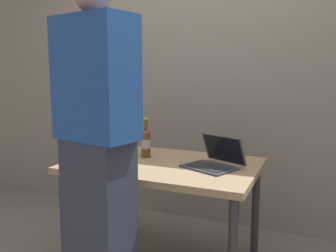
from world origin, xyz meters
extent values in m
cube|color=#9E8460|center=(0.00, 0.00, 0.71)|extent=(1.24, 0.83, 0.04)
cylinder|color=#2D2D30|center=(-0.56, -0.35, 0.34)|extent=(0.05, 0.05, 0.68)
cylinder|color=#2D2D30|center=(-0.56, 0.35, 0.34)|extent=(0.05, 0.05, 0.68)
cylinder|color=#2D2D30|center=(0.56, 0.35, 0.34)|extent=(0.05, 0.05, 0.68)
cube|color=#383D4C|center=(0.32, -0.03, 0.73)|extent=(0.37, 0.33, 0.01)
cube|color=#232326|center=(0.32, -0.04, 0.74)|extent=(0.29, 0.23, 0.00)
cube|color=#383D4C|center=(0.38, 0.11, 0.83)|extent=(0.32, 0.20, 0.19)
cube|color=black|center=(0.38, 0.10, 0.83)|extent=(0.29, 0.18, 0.17)
cylinder|color=brown|center=(-0.18, 0.09, 0.82)|extent=(0.07, 0.07, 0.18)
cone|color=brown|center=(-0.18, 0.09, 0.92)|extent=(0.07, 0.07, 0.02)
cylinder|color=brown|center=(-0.18, 0.09, 0.96)|extent=(0.03, 0.03, 0.07)
cylinder|color=#BFB74C|center=(-0.18, 0.09, 1.01)|extent=(0.03, 0.03, 0.01)
cylinder|color=#A7939B|center=(-0.18, 0.09, 0.83)|extent=(0.07, 0.07, 0.06)
cylinder|color=#1E5123|center=(-0.35, 0.10, 0.81)|extent=(0.08, 0.08, 0.17)
cone|color=#1E5123|center=(-0.35, 0.10, 0.90)|extent=(0.08, 0.08, 0.03)
cylinder|color=#1E5123|center=(-0.35, 0.10, 0.96)|extent=(0.03, 0.03, 0.09)
cylinder|color=#BFB74C|center=(-0.35, 0.10, 1.01)|extent=(0.03, 0.03, 0.01)
cylinder|color=#84E4AF|center=(-0.35, 0.10, 0.82)|extent=(0.08, 0.08, 0.06)
cube|color=#2D3347|center=(-0.11, -0.60, 0.49)|extent=(0.40, 0.30, 0.98)
cube|color=#1E4793|center=(-0.11, -0.60, 1.29)|extent=(0.47, 0.32, 0.62)
cube|color=gray|center=(0.00, 0.88, 1.30)|extent=(6.00, 0.10, 2.60)
camera|label=1|loc=(0.94, -2.12, 1.32)|focal=37.81mm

